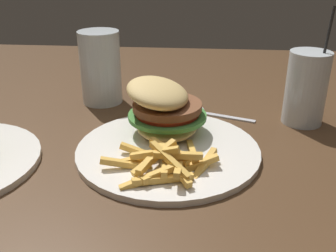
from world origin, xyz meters
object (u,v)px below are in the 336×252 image
(juice_glass, at_px, (306,92))
(spoon, at_px, (197,110))
(meal_plate_near, at_px, (165,127))
(beer_glass, at_px, (101,70))

(juice_glass, bearing_deg, spoon, 82.05)
(meal_plate_near, relative_size, spoon, 1.97)
(spoon, bearing_deg, meal_plate_near, 89.77)
(juice_glass, relative_size, spoon, 1.43)
(juice_glass, xyz_separation_m, spoon, (0.03, 0.20, -0.06))
(meal_plate_near, bearing_deg, beer_glass, 38.68)
(spoon, bearing_deg, juice_glass, -168.99)
(juice_glass, bearing_deg, meal_plate_near, 115.09)
(beer_glass, height_order, spoon, beer_glass)
(beer_glass, height_order, juice_glass, juice_glass)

